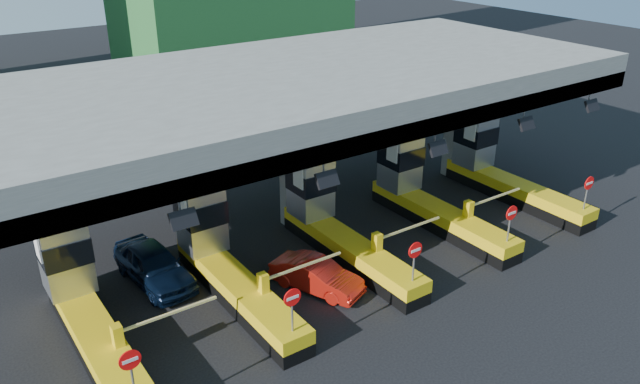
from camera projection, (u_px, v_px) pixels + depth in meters
ground at (335, 251)px, 25.75m from camera, size 120.00×120.00×0.00m
toll_canopy at (295, 91)px, 25.35m from camera, size 28.00×12.09×7.00m
toll_lane_far_left at (82, 299)px, 20.19m from camera, size 4.43×8.00×4.16m
toll_lane_left at (221, 254)px, 22.79m from camera, size 4.43×8.00×4.16m
toll_lane_center at (332, 219)px, 25.38m from camera, size 4.43×8.00×4.16m
toll_lane_right at (422, 190)px, 27.98m from camera, size 4.43×8.00×4.16m
toll_lane_far_right at (497, 166)px, 30.57m from camera, size 4.43×8.00×4.16m
van at (154, 265)px, 23.36m from camera, size 2.12×4.44×1.46m
red_car at (317, 275)px, 22.97m from camera, size 2.52×3.78×1.18m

